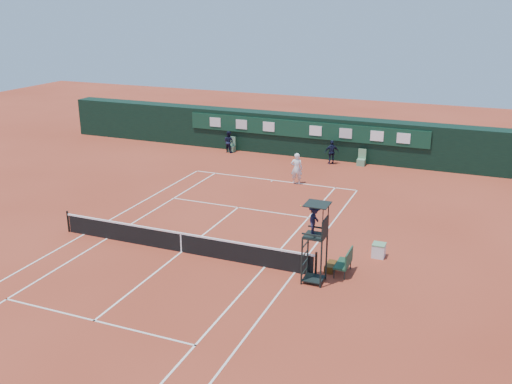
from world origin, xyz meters
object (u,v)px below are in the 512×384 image
Objects in this scene: tennis_net at (181,242)px; umpire_chair at (315,226)px; player at (297,169)px; cooler at (379,250)px; player_bench at (345,261)px.

umpire_chair is (6.45, -0.50, 1.95)m from tennis_net.
tennis_net is 11.87m from player.
umpire_chair is 4.51m from cooler.
cooler is (8.48, 2.91, -0.18)m from tennis_net.
tennis_net is at bearing -174.92° from player_bench.
player_bench is 2.47m from cooler.
cooler is at bearing 59.33° from umpire_chair.
tennis_net reaches higher than cooler.
tennis_net is at bearing -161.03° from cooler.
player reaches higher than player_bench.
player is (-6.84, 8.84, 0.67)m from cooler.
player is (-4.82, 12.25, -1.46)m from umpire_chair.
player reaches higher than cooler.
player_bench is 12.54m from player.
cooler is at bearing 18.97° from tennis_net.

